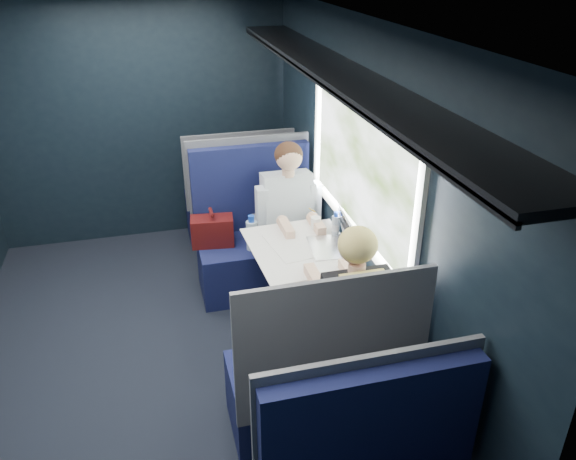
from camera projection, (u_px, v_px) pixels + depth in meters
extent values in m
cube|color=black|center=(167.00, 362.00, 4.03)|extent=(2.80, 4.20, 0.01)
cube|color=black|center=(366.00, 195.00, 3.83)|extent=(0.10, 4.20, 2.30)
cube|color=black|center=(140.00, 123.00, 5.35)|extent=(2.80, 0.10, 2.30)
cube|color=silver|center=(123.00, 13.00, 2.95)|extent=(2.80, 4.20, 0.10)
cube|color=beige|center=(361.00, 109.00, 3.54)|extent=(0.03, 1.84, 0.07)
cube|color=beige|center=(354.00, 229.00, 3.93)|extent=(0.03, 1.84, 0.07)
cube|color=beige|center=(417.00, 231.00, 2.97)|extent=(0.03, 0.07, 0.78)
cube|color=beige|center=(318.00, 133.00, 4.50)|extent=(0.03, 0.07, 0.78)
cube|color=black|center=(339.00, 73.00, 3.40)|extent=(0.36, 4.10, 0.04)
cube|color=black|center=(312.00, 78.00, 3.37)|extent=(0.02, 4.10, 0.03)
cube|color=red|center=(363.00, 86.00, 3.47)|extent=(0.01, 0.10, 0.12)
cylinder|color=#54565E|center=(285.00, 304.00, 4.06)|extent=(0.08, 0.08, 0.70)
cube|color=beige|center=(310.00, 257.00, 3.94)|extent=(0.62, 1.00, 0.04)
cube|color=#0B0F34|center=(259.00, 266.00, 4.79)|extent=(1.00, 0.50, 0.45)
cube|color=#0B0F34|center=(250.00, 188.00, 4.77)|extent=(1.00, 0.10, 0.75)
cube|color=#54565E|center=(249.00, 183.00, 4.81)|extent=(1.04, 0.03, 0.82)
cube|color=#54565E|center=(260.00, 235.00, 4.59)|extent=(0.06, 0.40, 0.20)
cube|color=#4C1010|center=(212.00, 231.00, 4.61)|extent=(0.36, 0.22, 0.24)
cylinder|color=#4C1010|center=(211.00, 212.00, 4.53)|extent=(0.05, 0.14, 0.03)
cylinder|color=silver|center=(252.00, 235.00, 4.53)|extent=(0.09, 0.09, 0.25)
cylinder|color=#1842BA|center=(251.00, 219.00, 4.47)|extent=(0.05, 0.05, 0.05)
cube|color=#0B0F34|center=(312.00, 392.00, 3.44)|extent=(1.00, 0.50, 0.45)
cube|color=#0B0F34|center=(331.00, 344.00, 2.91)|extent=(1.00, 0.10, 0.75)
cube|color=#54565E|center=(335.00, 347.00, 2.85)|extent=(1.04, 0.03, 0.82)
cube|color=#54565E|center=(311.00, 345.00, 3.34)|extent=(0.06, 0.40, 0.20)
cube|color=#0B0F34|center=(237.00, 213.00, 5.73)|extent=(1.00, 0.40, 0.45)
cube|color=#0B0F34|center=(239.00, 170.00, 5.27)|extent=(1.00, 0.10, 0.66)
cube|color=#54565E|center=(240.00, 170.00, 5.22)|extent=(1.04, 0.03, 0.72)
cube|color=#0B0F34|center=(371.00, 431.00, 2.45)|extent=(1.00, 0.10, 0.66)
cube|color=#54565E|center=(367.00, 419.00, 2.49)|extent=(1.04, 0.03, 0.72)
cube|color=black|center=(292.00, 238.00, 4.58)|extent=(0.36, 0.44, 0.16)
cube|color=black|center=(298.00, 283.00, 4.55)|extent=(0.32, 0.12, 0.45)
cube|color=silver|center=(287.00, 203.00, 4.61)|extent=(0.40, 0.29, 0.53)
cylinder|color=#D8A88C|center=(288.00, 172.00, 4.44)|extent=(0.10, 0.10, 0.06)
sphere|color=#D8A88C|center=(289.00, 157.00, 4.37)|extent=(0.21, 0.21, 0.21)
sphere|color=#382114|center=(288.00, 155.00, 4.37)|extent=(0.22, 0.22, 0.22)
cube|color=silver|center=(262.00, 207.00, 4.52)|extent=(0.09, 0.12, 0.34)
cube|color=silver|center=(314.00, 202.00, 4.62)|extent=(0.09, 0.12, 0.34)
cube|color=black|center=(345.00, 332.00, 3.48)|extent=(0.36, 0.44, 0.16)
cube|color=black|center=(333.00, 351.00, 3.79)|extent=(0.32, 0.12, 0.45)
cube|color=black|center=(357.00, 314.00, 3.23)|extent=(0.40, 0.29, 0.53)
cylinder|color=#D8A88C|center=(357.00, 268.00, 3.13)|extent=(0.10, 0.10, 0.06)
sphere|color=#D8A88C|center=(357.00, 246.00, 3.09)|extent=(0.21, 0.21, 0.21)
sphere|color=#D3BE62|center=(358.00, 244.00, 3.07)|extent=(0.22, 0.22, 0.22)
cube|color=black|center=(318.00, 315.00, 3.21)|extent=(0.09, 0.12, 0.34)
cube|color=black|center=(389.00, 304.00, 3.31)|extent=(0.09, 0.12, 0.34)
cube|color=#D3BE62|center=(362.00, 302.00, 3.12)|extent=(0.26, 0.07, 0.36)
cube|color=white|center=(293.00, 249.00, 3.98)|extent=(0.63, 0.87, 0.01)
cube|color=silver|center=(329.00, 248.00, 3.99)|extent=(0.30, 0.38, 0.02)
cube|color=silver|center=(346.00, 229.00, 3.96)|extent=(0.05, 0.35, 0.24)
cube|color=black|center=(345.00, 229.00, 3.96)|extent=(0.04, 0.31, 0.20)
cylinder|color=silver|center=(336.00, 226.00, 4.14)|extent=(0.06, 0.06, 0.16)
cylinder|color=#1842BA|center=(336.00, 214.00, 4.09)|extent=(0.03, 0.03, 0.04)
cylinder|color=white|center=(316.00, 223.00, 4.25)|extent=(0.08, 0.08, 0.10)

